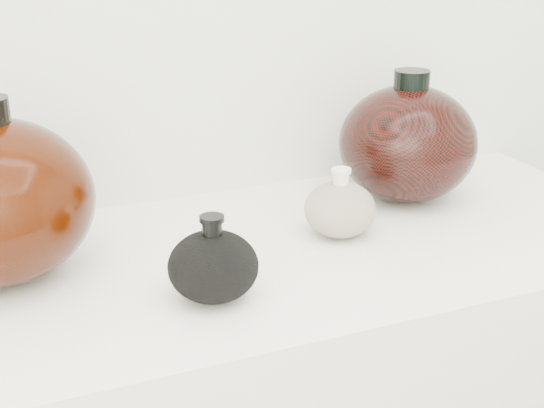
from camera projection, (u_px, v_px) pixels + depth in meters
name	position (u px, v px, depth m)	size (l,w,h in m)	color
black_gourd_vase	(213.00, 266.00, 0.92)	(0.14, 0.14, 0.11)	black
cream_gourd_vase	(340.00, 209.00, 1.10)	(0.12, 0.12, 0.10)	beige
right_round_pot	(408.00, 143.00, 1.23)	(0.26, 0.26, 0.21)	black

